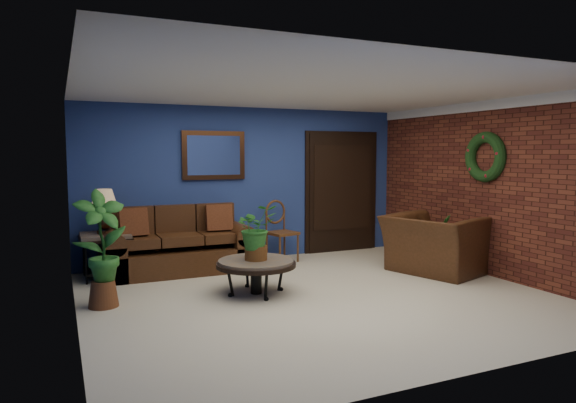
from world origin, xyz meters
name	(u,v)px	position (x,y,z in m)	size (l,w,h in m)	color
floor	(318,296)	(0.00, 0.00, 0.00)	(5.50, 5.50, 0.00)	beige
wall_back	(249,184)	(0.00, 2.50, 1.25)	(5.50, 0.04, 2.50)	navy
wall_left	(73,204)	(-2.75, 0.00, 1.25)	(0.04, 5.00, 2.50)	navy
wall_right_brick	(490,189)	(2.75, 0.00, 1.25)	(0.04, 5.00, 2.50)	maroon
ceiling	(320,90)	(0.00, 0.00, 2.50)	(5.50, 5.00, 0.02)	white
crown_molding	(491,105)	(2.72, 0.00, 2.43)	(0.03, 5.00, 0.14)	white
wall_mirror	(214,155)	(-0.60, 2.46, 1.72)	(1.02, 0.06, 0.77)	#452613
closet_door	(342,193)	(1.75, 2.47, 1.05)	(1.44, 0.06, 2.18)	black
wreath	(485,157)	(2.69, 0.05, 1.70)	(0.72, 0.72, 0.16)	black
sofa	(177,250)	(-1.29, 2.08, 0.32)	(2.16, 0.93, 0.97)	#482514
coffee_table	(256,264)	(-0.66, 0.42, 0.37)	(1.00, 1.00, 0.43)	#504A46
end_table	(105,244)	(-2.30, 2.05, 0.49)	(0.69, 0.69, 0.63)	#504A46
table_lamp	(104,206)	(-2.30, 2.05, 1.02)	(0.36, 0.36, 0.60)	#452613
side_chair	(280,227)	(0.39, 2.12, 0.56)	(0.51, 0.51, 0.99)	brown
armchair	(435,244)	(2.15, 0.41, 0.42)	(1.30, 1.13, 0.84)	#482514
coffee_plant	(256,230)	(-0.66, 0.42, 0.81)	(0.54, 0.48, 0.69)	#5C2D17
floor_plant	(439,241)	(2.35, 0.56, 0.44)	(0.40, 0.33, 0.84)	#5C2D17
tall_plant	(102,245)	(-2.45, 0.62, 0.72)	(0.66, 0.53, 1.35)	brown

